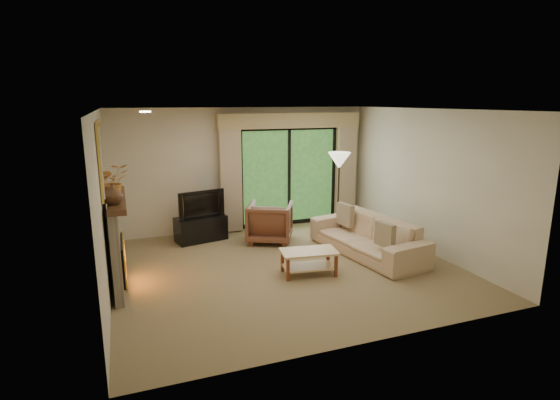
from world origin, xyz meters
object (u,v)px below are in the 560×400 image
object	(u,v)px
media_console	(201,229)
armchair	(270,222)
coffee_table	(309,262)
sofa	(367,236)

from	to	relation	value
media_console	armchair	bearing A→B (deg)	-34.73
armchair	coffee_table	size ratio (longest dim) A/B	0.97
armchair	sofa	world-z (taller)	armchair
media_console	armchair	xyz separation A→B (m)	(1.28, -0.52, 0.15)
armchair	coffee_table	xyz separation A→B (m)	(0.03, -1.82, -0.19)
media_console	coffee_table	xyz separation A→B (m)	(1.31, -2.34, -0.05)
sofa	armchair	bearing A→B (deg)	-141.94
media_console	sofa	world-z (taller)	sofa
coffee_table	sofa	bearing A→B (deg)	28.26
sofa	coffee_table	distance (m)	1.46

